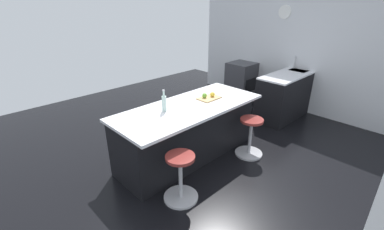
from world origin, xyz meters
The scene contains 11 objects.
ground_plane centered at (0.00, 0.00, 0.00)m, with size 8.12×8.12×0.00m, color black.
interior_partition_left centered at (-3.12, 0.00, 1.40)m, with size 0.15×5.05×2.80m.
sink_cabinet centered at (-2.78, 0.21, 0.47)m, with size 1.98×0.60×1.21m.
oven_range centered at (-2.77, -1.13, 0.45)m, with size 0.60×0.61×0.90m.
kitchen_island centered at (0.06, -0.08, 0.45)m, with size 2.35×0.97×0.88m.
stool_by_window centered at (-0.69, 0.58, 0.30)m, with size 0.44×0.44×0.63m.
stool_middle centered at (0.80, 0.58, 0.30)m, with size 0.44×0.44×0.63m.
cutting_board centered at (-0.38, -0.04, 0.89)m, with size 0.36×0.24×0.02m, color tan.
apple_green centered at (-0.31, -0.08, 0.94)m, with size 0.08×0.08×0.08m, color #609E2D.
apple_yellow centered at (-0.44, -0.03, 0.94)m, with size 0.08×0.08×0.08m, color gold.
water_bottle centered at (0.45, -0.14, 1.00)m, with size 0.06×0.06×0.31m.
Camera 1 is at (2.53, 2.57, 2.33)m, focal length 24.56 mm.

